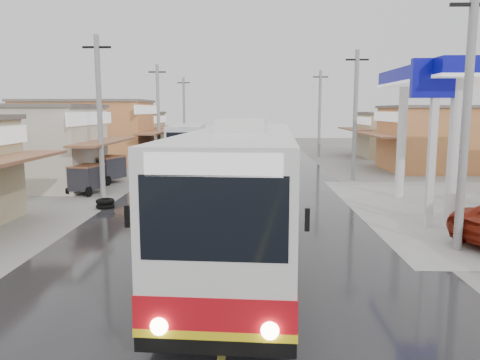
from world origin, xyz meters
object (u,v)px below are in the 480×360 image
(coach_bus, at_px, (244,191))
(cyclist, at_px, (167,187))
(second_bus, at_px, (187,143))
(tyre_stack, at_px, (105,204))
(tricycle_far, at_px, (108,168))
(tricycle_near, at_px, (86,177))

(coach_bus, distance_m, cyclist, 9.75)
(second_bus, height_order, tyre_stack, second_bus)
(tyre_stack, bearing_deg, tricycle_far, 105.75)
(tricycle_near, distance_m, tyre_stack, 4.21)
(second_bus, xyz_separation_m, cyclist, (1.03, -15.28, -1.07))
(coach_bus, xyz_separation_m, tyre_stack, (-6.32, 6.71, -1.76))
(tricycle_far, bearing_deg, tricycle_near, -69.79)
(tyre_stack, bearing_deg, tricycle_near, 120.15)
(tricycle_far, bearing_deg, cyclist, -28.24)
(cyclist, distance_m, tyre_stack, 3.25)
(cyclist, bearing_deg, tricycle_near, 157.22)
(coach_bus, distance_m, tricycle_near, 13.34)
(coach_bus, height_order, cyclist, coach_bus)
(coach_bus, xyz_separation_m, tricycle_far, (-8.37, 13.99, -1.04))
(tricycle_near, distance_m, tricycle_far, 3.68)
(tricycle_near, xyz_separation_m, tyre_stack, (2.09, -3.59, -0.67))
(cyclist, xyz_separation_m, tricycle_near, (-4.51, 1.47, 0.25))
(coach_bus, distance_m, tyre_stack, 9.38)
(cyclist, xyz_separation_m, tyre_stack, (-2.43, -2.12, -0.42))
(cyclist, bearing_deg, tricycle_far, 126.25)
(coach_bus, distance_m, tricycle_far, 16.33)
(coach_bus, relative_size, tricycle_near, 6.05)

